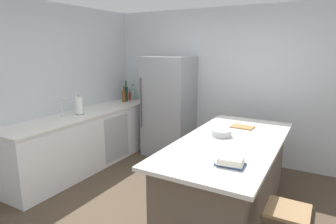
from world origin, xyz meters
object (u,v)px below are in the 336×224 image
(whiskey_bottle, at_px, (124,96))
(hot_sauce_bottle, at_px, (130,96))
(bar_stool, at_px, (287,222))
(wine_bottle, at_px, (126,93))
(kitchen_island, at_px, (228,177))
(refrigerator, at_px, (169,106))
(sink_faucet, at_px, (62,107))
(cookbook_stack, at_px, (230,161))
(paper_towel_roll, at_px, (79,106))
(mixing_bowl, at_px, (221,133))
(gin_bottle, at_px, (133,93))
(cutting_board, at_px, (242,127))

(whiskey_bottle, bearing_deg, hot_sauce_bottle, 88.10)
(bar_stool, xyz_separation_m, wine_bottle, (-3.24, 2.09, 0.53))
(kitchen_island, height_order, wine_bottle, wine_bottle)
(kitchen_island, distance_m, wine_bottle, 2.91)
(kitchen_island, distance_m, refrigerator, 2.14)
(bar_stool, distance_m, sink_faucet, 3.33)
(bar_stool, relative_size, wine_bottle, 1.65)
(cookbook_stack, bearing_deg, paper_towel_roll, 164.28)
(hot_sauce_bottle, xyz_separation_m, mixing_bowl, (2.35, -1.31, -0.06))
(gin_bottle, relative_size, hot_sauce_bottle, 1.34)
(hot_sauce_bottle, bearing_deg, cutting_board, -18.25)
(hot_sauce_bottle, relative_size, cookbook_stack, 0.89)
(refrigerator, distance_m, cutting_board, 1.73)
(bar_stool, xyz_separation_m, whiskey_bottle, (-3.23, 1.99, 0.49))
(kitchen_island, xyz_separation_m, wine_bottle, (-2.51, 1.34, 0.61))
(gin_bottle, distance_m, whiskey_bottle, 0.28)
(paper_towel_roll, height_order, cookbook_stack, paper_towel_roll)
(sink_faucet, xyz_separation_m, whiskey_bottle, (0.01, 1.45, -0.04))
(wine_bottle, bearing_deg, paper_towel_roll, -87.24)
(wine_bottle, height_order, cookbook_stack, wine_bottle)
(bar_stool, relative_size, paper_towel_roll, 2.12)
(gin_bottle, xyz_separation_m, cutting_board, (2.45, -0.91, -0.13))
(sink_faucet, height_order, hot_sauce_bottle, sink_faucet)
(refrigerator, relative_size, hot_sauce_bottle, 7.89)
(refrigerator, height_order, cutting_board, refrigerator)
(cutting_board, bearing_deg, gin_bottle, 159.68)
(hot_sauce_bottle, distance_m, wine_bottle, 0.11)
(bar_stool, distance_m, wine_bottle, 3.89)
(hot_sauce_bottle, bearing_deg, mixing_bowl, -29.14)
(kitchen_island, bearing_deg, whiskey_bottle, 153.51)
(hot_sauce_bottle, bearing_deg, refrigerator, -2.61)
(paper_towel_roll, relative_size, mixing_bowl, 1.28)
(cookbook_stack, bearing_deg, hot_sauce_bottle, 142.13)
(kitchen_island, distance_m, bar_stool, 1.05)
(wine_bottle, height_order, whiskey_bottle, wine_bottle)
(refrigerator, distance_m, sink_faucet, 1.85)
(cookbook_stack, bearing_deg, cutting_board, 100.68)
(sink_faucet, relative_size, hot_sauce_bottle, 1.33)
(kitchen_island, xyz_separation_m, hot_sauce_bottle, (-2.49, 1.42, 0.54))
(sink_faucet, distance_m, paper_towel_roll, 0.28)
(refrigerator, xyz_separation_m, gin_bottle, (-0.91, 0.14, 0.15))
(sink_faucet, xyz_separation_m, paper_towel_roll, (0.06, 0.27, -0.02))
(refrigerator, bearing_deg, sink_faucet, -120.47)
(kitchen_island, xyz_separation_m, bar_stool, (0.73, -0.75, 0.08))
(refrigerator, relative_size, whiskey_bottle, 5.83)
(mixing_bowl, distance_m, cutting_board, 0.51)
(mixing_bowl, bearing_deg, bar_stool, -44.62)
(sink_faucet, bearing_deg, wine_bottle, 89.89)
(kitchen_island, xyz_separation_m, paper_towel_roll, (-2.45, 0.07, 0.59))
(gin_bottle, xyz_separation_m, hot_sauce_bottle, (-0.01, -0.10, -0.04))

